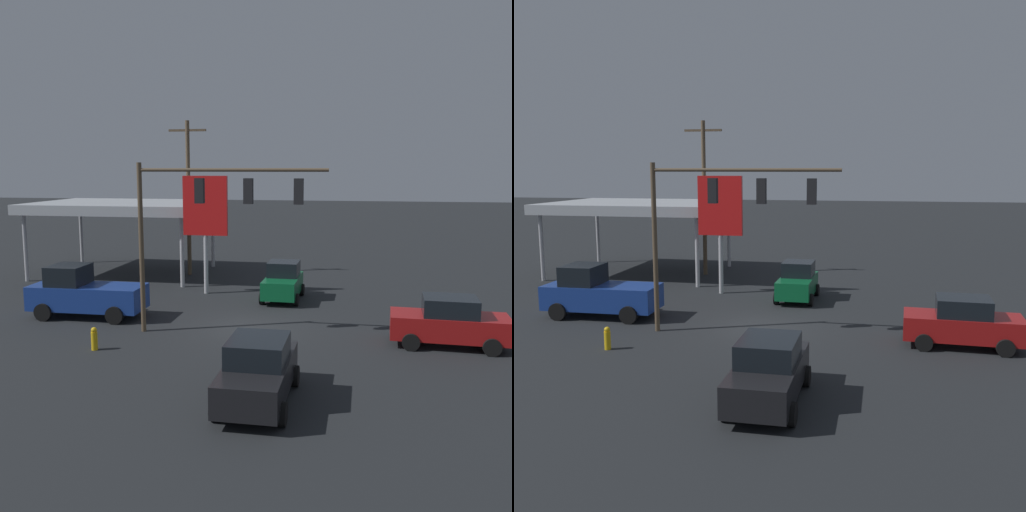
# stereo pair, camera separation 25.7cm
# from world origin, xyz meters

# --- Properties ---
(ground_plane) EXTENTS (200.00, 200.00, 0.00)m
(ground_plane) POSITION_xyz_m (0.00, 0.00, 0.00)
(ground_plane) COLOR black
(traffic_signal_assembly) EXTENTS (7.71, 0.43, 7.02)m
(traffic_signal_assembly) POSITION_xyz_m (1.35, 1.30, 5.23)
(traffic_signal_assembly) COLOR brown
(traffic_signal_assembly) RESTS_ON ground
(utility_pole) EXTENTS (2.40, 0.26, 9.73)m
(utility_pole) POSITION_xyz_m (6.08, -11.57, 5.15)
(utility_pole) COLOR brown
(utility_pole) RESTS_ON ground
(gas_station_canopy) EXTENTS (11.03, 8.32, 4.65)m
(gas_station_canopy) POSITION_xyz_m (10.25, -11.24, 4.31)
(gas_station_canopy) COLOR #B2B7BC
(gas_station_canopy) RESTS_ON ground
(price_sign) EXTENTS (2.42, 0.27, 6.39)m
(price_sign) POSITION_xyz_m (3.54, -6.29, 4.54)
(price_sign) COLOR #B7B7BC
(price_sign) RESTS_ON ground
(sedan_far) EXTENTS (2.09, 4.42, 1.93)m
(sedan_far) POSITION_xyz_m (-1.81, 7.73, 0.95)
(sedan_far) COLOR black
(sedan_far) RESTS_ON ground
(hatchback_crossing) EXTENTS (2.02, 3.83, 1.97)m
(hatchback_crossing) POSITION_xyz_m (-0.79, -5.58, 0.95)
(hatchback_crossing) COLOR #0C592D
(hatchback_crossing) RESTS_ON ground
(pickup_parked) EXTENTS (5.23, 2.32, 2.40)m
(pickup_parked) POSITION_xyz_m (7.72, -0.45, 1.11)
(pickup_parked) COLOR navy
(pickup_parked) RESTS_ON ground
(sedan_waiting) EXTENTS (4.48, 2.22, 1.93)m
(sedan_waiting) POSITION_xyz_m (-8.10, 1.18, 0.95)
(sedan_waiting) COLOR maroon
(sedan_waiting) RESTS_ON ground
(fire_hydrant) EXTENTS (0.24, 0.24, 0.88)m
(fire_hydrant) POSITION_xyz_m (5.10, 4.04, 0.44)
(fire_hydrant) COLOR gold
(fire_hydrant) RESTS_ON ground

